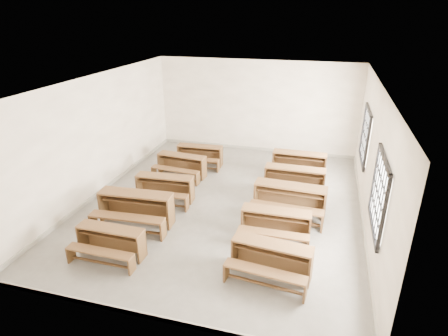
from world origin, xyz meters
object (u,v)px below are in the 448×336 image
(desk_set_2, at_px, (164,186))
(desk_set_8, at_px, (294,179))
(desk_set_0, at_px, (110,240))
(desk_set_9, at_px, (299,162))
(desk_set_4, at_px, (200,154))
(desk_set_1, at_px, (135,206))
(desk_set_5, at_px, (271,257))
(desk_set_3, at_px, (181,164))
(desk_set_7, at_px, (290,198))
(desk_set_6, at_px, (276,223))

(desk_set_2, xyz_separation_m, desk_set_8, (3.29, 1.35, 0.03))
(desk_set_0, distance_m, desk_set_9, 6.19)
(desk_set_0, height_order, desk_set_4, desk_set_4)
(desk_set_9, bearing_deg, desk_set_1, -131.36)
(desk_set_5, bearing_deg, desk_set_8, 95.07)
(desk_set_3, bearing_deg, desk_set_7, -18.33)
(desk_set_3, relative_size, desk_set_8, 0.94)
(desk_set_1, xyz_separation_m, desk_set_4, (0.27, 3.86, -0.07))
(desk_set_4, bearing_deg, desk_set_9, -2.47)
(desk_set_1, height_order, desk_set_2, desk_set_1)
(desk_set_0, height_order, desk_set_2, desk_set_2)
(desk_set_1, xyz_separation_m, desk_set_6, (3.28, 0.25, -0.06))
(desk_set_2, height_order, desk_set_6, desk_set_2)
(desk_set_6, xyz_separation_m, desk_set_8, (0.17, 2.39, 0.03))
(desk_set_3, relative_size, desk_set_4, 1.04)
(desk_set_0, distance_m, desk_set_1, 1.29)
(desk_set_4, distance_m, desk_set_9, 3.20)
(desk_set_0, height_order, desk_set_8, desk_set_8)
(desk_set_0, xyz_separation_m, desk_set_9, (3.38, 5.18, 0.05))
(desk_set_4, distance_m, desk_set_7, 4.03)
(desk_set_1, relative_size, desk_set_2, 1.15)
(desk_set_4, bearing_deg, desk_set_3, -107.80)
(desk_set_0, relative_size, desk_set_1, 0.79)
(desk_set_7, bearing_deg, desk_set_8, 93.05)
(desk_set_3, height_order, desk_set_9, desk_set_9)
(desk_set_7, height_order, desk_set_8, desk_set_7)
(desk_set_3, distance_m, desk_set_7, 3.75)
(desk_set_5, xyz_separation_m, desk_set_6, (-0.09, 1.28, -0.00))
(desk_set_8, bearing_deg, desk_set_1, -141.71)
(desk_set_2, relative_size, desk_set_3, 1.00)
(desk_set_3, xyz_separation_m, desk_set_5, (3.36, -3.92, 0.01))
(desk_set_0, relative_size, desk_set_2, 0.91)
(desk_set_1, height_order, desk_set_6, desk_set_1)
(desk_set_8, bearing_deg, desk_set_6, -93.17)
(desk_set_7, bearing_deg, desk_set_6, -95.66)
(desk_set_1, xyz_separation_m, desk_set_8, (3.46, 2.63, -0.03))
(desk_set_1, distance_m, desk_set_8, 4.35)
(desk_set_5, height_order, desk_set_8, desk_set_8)
(desk_set_6, bearing_deg, desk_set_3, 140.42)
(desk_set_3, bearing_deg, desk_set_4, 80.46)
(desk_set_5, bearing_deg, desk_set_9, 95.22)
(desk_set_0, bearing_deg, desk_set_7, 39.19)
(desk_set_4, height_order, desk_set_9, desk_set_9)
(desk_set_2, height_order, desk_set_5, desk_set_5)
(desk_set_0, distance_m, desk_set_2, 2.58)
(desk_set_7, bearing_deg, desk_set_9, 92.70)
(desk_set_5, relative_size, desk_set_7, 0.90)
(desk_set_1, xyz_separation_m, desk_set_2, (0.17, 1.29, -0.06))
(desk_set_0, relative_size, desk_set_4, 0.95)
(desk_set_1, bearing_deg, desk_set_9, 44.80)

